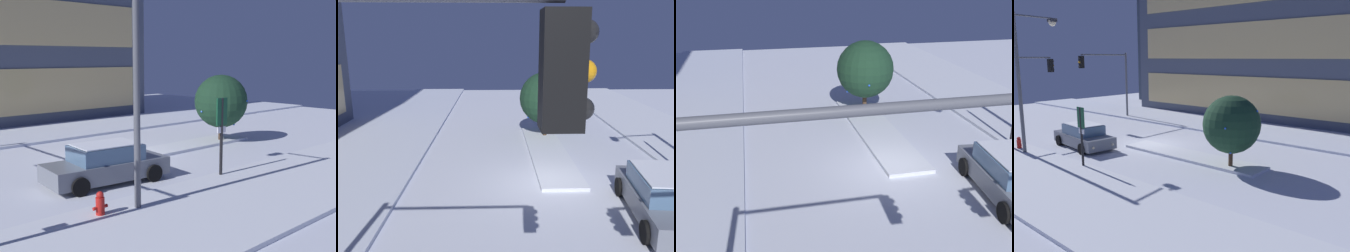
{
  "view_description": "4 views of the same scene",
  "coord_description": "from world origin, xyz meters",
  "views": [
    {
      "loc": [
        -11.98,
        -16.52,
        4.65
      ],
      "look_at": [
        3.2,
        -0.3,
        1.2
      ],
      "focal_mm": 47.43,
      "sensor_mm": 36.0,
      "label": 1
    },
    {
      "loc": [
        -12.43,
        2.01,
        5.42
      ],
      "look_at": [
        1.98,
        1.52,
        1.84
      ],
      "focal_mm": 37.28,
      "sensor_mm": 36.0,
      "label": 2
    },
    {
      "loc": [
        -13.11,
        4.87,
        7.03
      ],
      "look_at": [
        1.02,
        1.57,
        1.49
      ],
      "focal_mm": 44.03,
      "sensor_mm": 36.0,
      "label": 3
    },
    {
      "loc": [
        16.08,
        -15.49,
        5.53
      ],
      "look_at": [
        1.98,
        0.8,
        1.36
      ],
      "focal_mm": 37.88,
      "sensor_mm": 36.0,
      "label": 4
    }
  ],
  "objects": [
    {
      "name": "decorated_tree_median",
      "position": [
        6.66,
        -0.85,
        2.26
      ],
      "size": [
        2.9,
        2.9,
        3.72
      ],
      "color": "#473323",
      "rests_on": "ground"
    },
    {
      "name": "ground",
      "position": [
        0.0,
        0.0,
        0.0
      ],
      "size": [
        52.0,
        52.0,
        0.0
      ],
      "primitive_type": "plane",
      "color": "silver"
    },
    {
      "name": "car_near",
      "position": [
        -2.67,
        -3.2,
        0.71
      ],
      "size": [
        4.82,
        2.47,
        1.49
      ],
      "rotation": [
        0.0,
        0.0,
        -0.11
      ],
      "color": "slate",
      "rests_on": "ground"
    },
    {
      "name": "median_strip",
      "position": [
        3.78,
        -0.59,
        0.07
      ],
      "size": [
        9.0,
        1.8,
        0.14
      ],
      "primitive_type": "cube",
      "color": "silver",
      "rests_on": "ground"
    }
  ]
}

